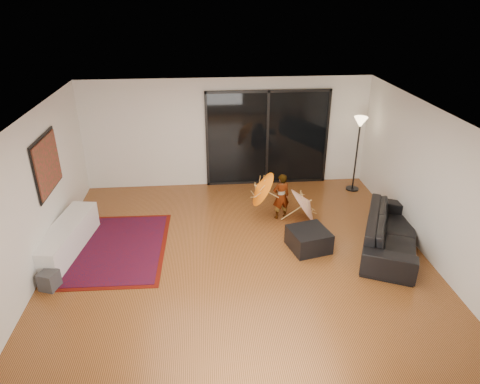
{
  "coord_description": "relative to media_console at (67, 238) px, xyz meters",
  "views": [
    {
      "loc": [
        -0.58,
        -6.59,
        4.58
      ],
      "look_at": [
        0.07,
        0.65,
        1.1
      ],
      "focal_mm": 32.0,
      "sensor_mm": 36.0,
      "label": 1
    }
  ],
  "objects": [
    {
      "name": "floor",
      "position": [
        3.25,
        -0.62,
        -0.28
      ],
      "size": [
        7.0,
        7.0,
        0.0
      ],
      "primitive_type": "plane",
      "color": "#9D552B",
      "rests_on": "ground"
    },
    {
      "name": "ceiling",
      "position": [
        3.25,
        -0.62,
        2.42
      ],
      "size": [
        7.0,
        7.0,
        0.0
      ],
      "primitive_type": "plane",
      "rotation": [
        3.14,
        0.0,
        0.0
      ],
      "color": "white",
      "rests_on": "wall_back"
    },
    {
      "name": "wall_back",
      "position": [
        3.25,
        2.88,
        1.07
      ],
      "size": [
        7.0,
        0.0,
        7.0
      ],
      "primitive_type": "plane",
      "rotation": [
        1.57,
        0.0,
        0.0
      ],
      "color": "silver",
      "rests_on": "floor"
    },
    {
      "name": "wall_front",
      "position": [
        3.25,
        -4.12,
        1.07
      ],
      "size": [
        7.0,
        0.0,
        7.0
      ],
      "primitive_type": "plane",
      "rotation": [
        -1.57,
        0.0,
        0.0
      ],
      "color": "silver",
      "rests_on": "floor"
    },
    {
      "name": "wall_left",
      "position": [
        -0.25,
        -0.62,
        1.07
      ],
      "size": [
        0.0,
        7.0,
        7.0
      ],
      "primitive_type": "plane",
      "rotation": [
        1.57,
        0.0,
        1.57
      ],
      "color": "silver",
      "rests_on": "floor"
    },
    {
      "name": "wall_right",
      "position": [
        6.75,
        -0.62,
        1.07
      ],
      "size": [
        0.0,
        7.0,
        7.0
      ],
      "primitive_type": "plane",
      "rotation": [
        1.57,
        0.0,
        -1.57
      ],
      "color": "silver",
      "rests_on": "floor"
    },
    {
      "name": "sliding_door",
      "position": [
        4.25,
        2.85,
        0.92
      ],
      "size": [
        3.06,
        0.07,
        2.4
      ],
      "color": "black",
      "rests_on": "wall_back"
    },
    {
      "name": "painting",
      "position": [
        -0.21,
        0.38,
        1.37
      ],
      "size": [
        0.04,
        1.28,
        1.08
      ],
      "color": "black",
      "rests_on": "wall_left"
    },
    {
      "name": "media_console",
      "position": [
        0.0,
        0.0,
        0.0
      ],
      "size": [
        0.79,
        2.06,
        0.56
      ],
      "primitive_type": "cube",
      "rotation": [
        0.0,
        0.0,
        -0.15
      ],
      "color": "white",
      "rests_on": "floor"
    },
    {
      "name": "speaker",
      "position": [
        0.0,
        -1.13,
        -0.12
      ],
      "size": [
        0.36,
        0.36,
        0.32
      ],
      "primitive_type": "cube",
      "rotation": [
        0.0,
        0.0,
        -0.36
      ],
      "color": "#424244",
      "rests_on": "floor"
    },
    {
      "name": "persian_rug",
      "position": [
        0.92,
        0.01,
        -0.27
      ],
      "size": [
        1.9,
        2.61,
        0.02
      ],
      "rotation": [
        0.0,
        0.0,
        -0.02
      ],
      "color": "#590F07",
      "rests_on": "floor"
    },
    {
      "name": "sofa",
      "position": [
        6.2,
        -0.42,
        0.07
      ],
      "size": [
        1.85,
        2.56,
        0.7
      ],
      "primitive_type": "imported",
      "rotation": [
        0.0,
        0.0,
        1.14
      ],
      "color": "black",
      "rests_on": "floor"
    },
    {
      "name": "ottoman",
      "position": [
        4.61,
        -0.31,
        -0.08
      ],
      "size": [
        0.85,
        0.85,
        0.4
      ],
      "primitive_type": "cube",
      "rotation": [
        0.0,
        0.0,
        0.24
      ],
      "color": "black",
      "rests_on": "floor"
    },
    {
      "name": "floor_lamp",
      "position": [
        6.35,
        2.24,
        1.19
      ],
      "size": [
        0.32,
        0.32,
        1.86
      ],
      "color": "black",
      "rests_on": "floor"
    },
    {
      "name": "child",
      "position": [
        4.29,
        0.95,
        0.24
      ],
      "size": [
        0.43,
        0.33,
        1.04
      ],
      "primitive_type": "imported",
      "rotation": [
        0.0,
        0.0,
        3.38
      ],
      "color": "#999999",
      "rests_on": "floor"
    },
    {
      "name": "parasol_orange",
      "position": [
        3.74,
        0.9,
        0.46
      ],
      "size": [
        0.56,
        0.79,
        0.86
      ],
      "rotation": [
        0.0,
        -1.02,
        0.0
      ],
      "color": "orange",
      "rests_on": "child"
    },
    {
      "name": "parasol_white",
      "position": [
        4.89,
        0.8,
        0.23
      ],
      "size": [
        0.65,
        0.86,
        0.94
      ],
      "rotation": [
        0.0,
        0.96,
        0.0
      ],
      "color": "white",
      "rests_on": "floor"
    }
  ]
}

